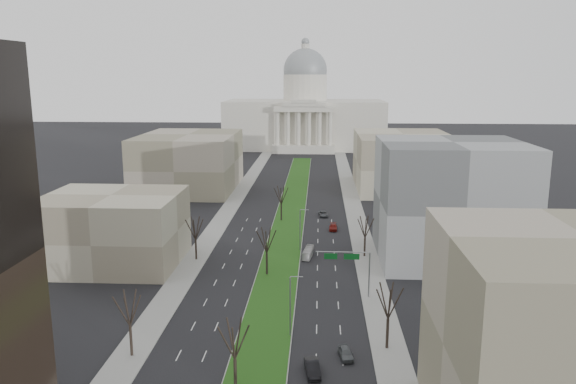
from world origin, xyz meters
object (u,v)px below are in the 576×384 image
(car_grey_far, at_px, (323,214))
(box_van, at_px, (308,253))
(car_red, at_px, (333,227))
(car_grey_near, at_px, (346,353))
(car_black, at_px, (312,368))

(car_grey_far, height_order, box_van, box_van)
(car_red, bearing_deg, car_grey_near, -87.56)
(car_black, bearing_deg, car_red, 78.05)
(car_grey_far, relative_size, box_van, 0.70)
(car_grey_far, distance_m, box_van, 34.40)
(car_black, xyz_separation_m, car_red, (4.14, 67.16, -0.12))
(car_grey_near, xyz_separation_m, car_red, (-0.23, 62.92, -0.02))
(box_van, bearing_deg, car_black, -80.67)
(car_red, xyz_separation_m, car_grey_far, (-2.35, 13.26, -0.02))
(car_grey_near, xyz_separation_m, car_black, (-4.37, -4.24, 0.10))
(car_grey_near, height_order, car_grey_far, car_grey_near)
(car_black, distance_m, car_red, 67.29)
(car_red, bearing_deg, box_van, -102.90)
(car_grey_far, bearing_deg, car_black, -97.68)
(car_grey_near, xyz_separation_m, car_grey_far, (-2.58, 76.18, -0.04))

